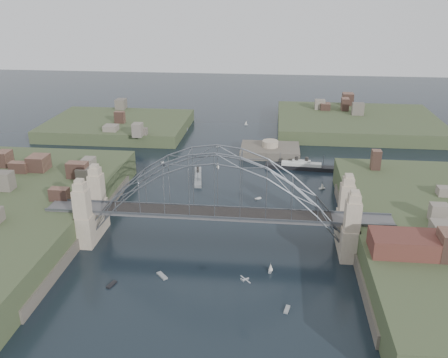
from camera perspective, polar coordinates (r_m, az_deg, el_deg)
ground at (r=121.73m, az=-0.91°, el=-7.52°), size 500.00×500.00×0.00m
bridge at (r=116.20m, az=-0.94°, el=-2.21°), size 84.00×13.80×24.60m
headland_nw at (r=219.72m, az=-12.28°, el=5.67°), size 60.00×45.00×9.00m
headland_ne at (r=226.26m, az=15.33°, el=5.92°), size 70.00×55.00×9.50m
fort_island at (r=185.31m, az=5.41°, el=2.81°), size 22.00×16.00×9.40m
wharf_shed at (r=108.40m, az=22.04°, el=-7.17°), size 20.00×8.00×4.00m
finger_pier at (r=100.56m, az=20.49°, el=-15.65°), size 4.00×22.00×1.40m
naval_cruiser_near at (r=160.89m, az=-3.08°, el=0.31°), size 4.76×16.83×5.01m
naval_cruiser_far at (r=209.11m, az=-5.24°, el=5.37°), size 4.12×16.46×5.51m
ocean_liner at (r=171.00m, az=9.06°, el=1.44°), size 25.04×5.20×6.10m
aeroplane at (r=95.92m, az=2.45°, el=-11.74°), size 2.22×2.59×0.46m
small_boat_a at (r=139.16m, az=-7.45°, el=-3.69°), size 2.62×1.70×0.45m
small_boat_b at (r=145.86m, az=4.00°, el=-2.32°), size 2.02×1.74×0.45m
small_boat_c at (r=109.63m, az=-7.30°, el=-11.23°), size 3.01×3.19×0.45m
small_boat_d at (r=155.46m, az=11.46°, el=-0.83°), size 2.06×1.47×2.38m
small_boat_e at (r=175.32m, az=-7.23°, el=1.83°), size 2.21×3.46×1.43m
small_boat_f at (r=169.95m, az=-0.73°, el=1.61°), size 1.29×1.92×2.38m
small_boat_g at (r=99.75m, az=7.41°, el=-14.98°), size 1.36×2.62×0.45m
small_boat_h at (r=192.72m, az=-0.74°, el=3.81°), size 1.44×2.05×0.45m
small_boat_i at (r=135.19m, az=13.04°, el=-4.58°), size 2.73×1.39×2.38m
small_boat_j at (r=108.67m, az=-13.08°, el=-12.00°), size 1.69×2.93×0.45m
small_boat_k at (r=224.11m, az=2.62°, el=6.60°), size 1.76×1.37×2.38m
small_boat_l at (r=157.99m, az=-14.65°, el=-1.06°), size 2.73×2.03×0.45m
small_boat_m at (r=110.50m, az=5.50°, el=-10.35°), size 1.26×1.91×2.38m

